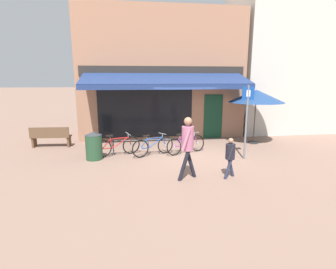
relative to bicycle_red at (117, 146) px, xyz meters
The scene contains 13 objects.
ground_plane 2.74m from the bicycle_red, ahead, with size 160.00×160.00×0.00m, color #846656.
shop_front 5.15m from the bicycle_red, 61.93° to the left, with size 7.85×4.75×6.04m.
neighbour_building 11.30m from the bicycle_red, 24.18° to the left, with size 7.28×4.00×7.42m.
bike_rack_rail 1.36m from the bicycle_red, ahead, with size 3.08×0.04×0.57m.
bicycle_red is the anchor object (origin of this frame).
bicycle_blue 1.34m from the bicycle_red, ahead, with size 1.62×0.82×0.82m.
bicycle_purple 2.62m from the bicycle_red, ahead, with size 1.68×0.91×0.82m.
pedestrian_adult 3.43m from the bicycle_red, 50.88° to the right, with size 0.60×0.57×1.81m.
pedestrian_child 4.30m from the bicycle_red, 38.64° to the right, with size 0.40×0.47×1.20m.
litter_bin 0.86m from the bicycle_red, 158.95° to the right, with size 0.59×0.59×1.01m.
parking_sign 4.82m from the bicycle_red, 12.83° to the right, with size 0.44×0.07×2.63m.
cafe_parasol 6.30m from the bicycle_red, 11.16° to the left, with size 2.38×2.38×2.37m.
park_bench 3.29m from the bicycle_red, 149.04° to the left, with size 1.63×0.55×0.87m.
Camera 1 is at (-2.14, -9.59, 2.85)m, focal length 28.00 mm.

